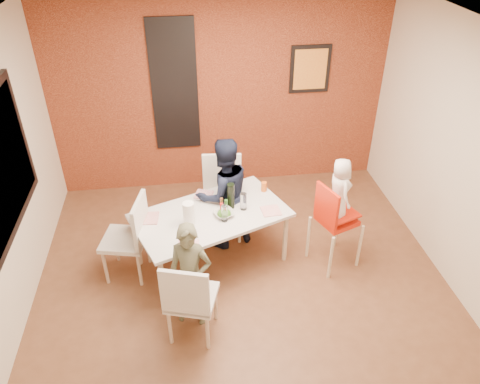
{
  "coord_description": "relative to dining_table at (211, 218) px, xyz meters",
  "views": [
    {
      "loc": [
        -0.54,
        -3.68,
        3.7
      ],
      "look_at": [
        0.0,
        0.3,
        1.05
      ],
      "focal_mm": 35.0,
      "sensor_mm": 36.0,
      "label": 1
    }
  ],
  "objects": [
    {
      "name": "ground",
      "position": [
        0.3,
        -0.46,
        -0.62
      ],
      "size": [
        4.5,
        4.5,
        0.0
      ],
      "primitive_type": "plane",
      "color": "brown",
      "rests_on": "ground"
    },
    {
      "name": "ceiling",
      "position": [
        0.3,
        -0.46,
        2.08
      ],
      "size": [
        4.5,
        4.5,
        0.02
      ],
      "primitive_type": "cube",
      "color": "white",
      "rests_on": "wall_back"
    },
    {
      "name": "wall_back",
      "position": [
        0.3,
        1.79,
        0.73
      ],
      "size": [
        4.5,
        0.02,
        2.7
      ],
      "primitive_type": "cube",
      "color": "beige",
      "rests_on": "ground"
    },
    {
      "name": "wall_right",
      "position": [
        2.55,
        -0.46,
        0.73
      ],
      "size": [
        0.02,
        4.5,
        2.7
      ],
      "primitive_type": "cube",
      "color": "beige",
      "rests_on": "ground"
    },
    {
      "name": "brick_accent_wall",
      "position": [
        0.3,
        1.77,
        0.73
      ],
      "size": [
        4.5,
        0.02,
        2.7
      ],
      "primitive_type": "cube",
      "color": "maroon",
      "rests_on": "ground"
    },
    {
      "name": "glassblock_strip",
      "position": [
        -0.3,
        1.76,
        0.88
      ],
      "size": [
        0.55,
        0.03,
        1.7
      ],
      "primitive_type": "cube",
      "color": "silver",
      "rests_on": "wall_back"
    },
    {
      "name": "glassblock_surround",
      "position": [
        -0.3,
        1.75,
        0.88
      ],
      "size": [
        0.6,
        0.03,
        1.76
      ],
      "primitive_type": "cube",
      "color": "black",
      "rests_on": "wall_back"
    },
    {
      "name": "art_print_frame",
      "position": [
        1.5,
        1.75,
        1.03
      ],
      "size": [
        0.54,
        0.03,
        0.64
      ],
      "primitive_type": "cube",
      "color": "black",
      "rests_on": "wall_back"
    },
    {
      "name": "art_print_canvas",
      "position": [
        1.5,
        1.74,
        1.03
      ],
      "size": [
        0.44,
        0.01,
        0.54
      ],
      "primitive_type": "cube",
      "color": "gold",
      "rests_on": "wall_back"
    },
    {
      "name": "dining_table",
      "position": [
        0.0,
        0.0,
        0.0
      ],
      "size": [
        1.86,
        1.46,
        0.68
      ],
      "rotation": [
        0.0,
        0.0,
        0.38
      ],
      "color": "silver",
      "rests_on": "ground"
    },
    {
      "name": "chair_near",
      "position": [
        -0.29,
        -1.07,
        -0.09
      ],
      "size": [
        0.56,
        0.56,
        0.96
      ],
      "rotation": [
        0.0,
        0.0,
        2.84
      ],
      "color": "beige",
      "rests_on": "ground"
    },
    {
      "name": "chair_far",
      "position": [
        0.19,
        0.61,
        -0.06
      ],
      "size": [
        0.51,
        0.51,
        1.02
      ],
      "rotation": [
        0.0,
        0.0,
        -0.09
      ],
      "color": "white",
      "rests_on": "ground"
    },
    {
      "name": "chair_left",
      "position": [
        -0.87,
        -0.07,
        -0.07
      ],
      "size": [
        0.55,
        0.55,
        0.99
      ],
      "rotation": [
        0.0,
        0.0,
        4.49
      ],
      "color": "beige",
      "rests_on": "ground"
    },
    {
      "name": "high_chair",
      "position": [
        1.34,
        -0.2,
        0.01
      ],
      "size": [
        0.57,
        0.57,
        1.06
      ],
      "rotation": [
        0.0,
        0.0,
        1.94
      ],
      "color": "red",
      "rests_on": "ground"
    },
    {
      "name": "child_near",
      "position": [
        -0.27,
        -0.83,
        -0.04
      ],
      "size": [
        0.48,
        0.38,
        1.16
      ],
      "primitive_type": "imported",
      "rotation": [
        0.0,
        0.0,
        -0.27
      ],
      "color": "#51513A",
      "rests_on": "ground"
    },
    {
      "name": "child_far",
      "position": [
        0.18,
        0.36,
        0.07
      ],
      "size": [
        0.81,
        0.72,
        1.4
      ],
      "primitive_type": "imported",
      "rotation": [
        0.0,
        0.0,
        3.47
      ],
      "color": "black",
      "rests_on": "ground"
    },
    {
      "name": "toddler",
      "position": [
        1.36,
        -0.18,
        0.37
      ],
      "size": [
        0.28,
        0.39,
        0.73
      ],
      "primitive_type": "imported",
      "rotation": [
        0.0,
        0.0,
        1.7
      ],
      "color": "white",
      "rests_on": "high_chair"
    },
    {
      "name": "plate_near_left",
      "position": [
        -0.27,
        -0.53,
        0.07
      ],
      "size": [
        0.23,
        0.23,
        0.01
      ],
      "primitive_type": "cube",
      "rotation": [
        0.0,
        0.0,
        -0.14
      ],
      "color": "white",
      "rests_on": "dining_table"
    },
    {
      "name": "plate_far_mid",
      "position": [
        -0.05,
        0.38,
        0.07
      ],
      "size": [
        0.25,
        0.25,
        0.01
      ],
      "primitive_type": "cube",
      "rotation": [
        0.0,
        0.0,
        -0.36
      ],
      "color": "white",
      "rests_on": "dining_table"
    },
    {
      "name": "plate_near_right",
      "position": [
        0.67,
        -0.04,
        0.07
      ],
      "size": [
        0.22,
        0.22,
        0.01
      ],
      "primitive_type": "cube",
      "rotation": [
        0.0,
        0.0,
        0.07
      ],
      "color": "white",
      "rests_on": "dining_table"
    },
    {
      "name": "plate_far_left",
      "position": [
        -0.68,
        0.01,
        0.07
      ],
      "size": [
        0.25,
        0.25,
        0.01
      ],
      "primitive_type": "cube",
      "rotation": [
        0.0,
        0.0,
        -0.09
      ],
      "color": "silver",
      "rests_on": "dining_table"
    },
    {
      "name": "salad_bowl_a",
      "position": [
        0.14,
        -0.05,
        0.09
      ],
      "size": [
        0.27,
        0.27,
        0.05
      ],
      "primitive_type": "imported",
      "rotation": [
        0.0,
        0.0,
        0.31
      ],
      "color": "silver",
      "rests_on": "dining_table"
    },
    {
      "name": "salad_bowl_b",
      "position": [
        0.29,
        0.37,
        0.09
      ],
      "size": [
        0.24,
        0.24,
        0.05
      ],
      "primitive_type": "imported",
      "rotation": [
        0.0,
        0.0,
        -0.09
      ],
      "color": "white",
      "rests_on": "dining_table"
    },
    {
      "name": "wine_bottle",
      "position": [
        0.24,
        0.09,
        0.21
      ],
      "size": [
        0.08,
        0.08,
        0.31
      ],
      "primitive_type": "cylinder",
      "color": "black",
      "rests_on": "dining_table"
    },
    {
      "name": "wine_glass_a",
      "position": [
        0.14,
        -0.14,
        0.16
      ],
      "size": [
        0.07,
        0.07,
        0.19
      ],
      "primitive_type": "cylinder",
      "color": "white",
      "rests_on": "dining_table"
    },
    {
      "name": "wine_glass_b",
      "position": [
        0.37,
        0.04,
        0.16
      ],
      "size": [
        0.07,
        0.07,
        0.2
      ],
      "primitive_type": "cylinder",
      "color": "silver",
      "rests_on": "dining_table"
    },
    {
      "name": "paper_towel_roll",
      "position": [
        -0.24,
        -0.16,
        0.2
      ],
      "size": [
        0.12,
        0.12,
        0.27
      ],
      "primitive_type": "cylinder",
      "color": "white",
      "rests_on": "dining_table"
    },
    {
      "name": "condiment_red",
      "position": [
        0.12,
        -0.01,
        0.13
      ],
      "size": [
        0.03,
        0.03,
        0.14
      ],
      "primitive_type": "cylinder",
      "color": "red",
      "rests_on": "dining_table"
    },
    {
      "name": "condiment_green",
      "position": [
        0.18,
        0.04,
        0.13
      ],
      "size": [
        0.04,
        0.04,
        0.14
      ],
      "primitive_type": "cylinder",
      "color": "#2B6822",
      "rests_on": "dining_table"
    },
    {
      "name": "condiment_brown",
      "position": [
        0.13,
        0.09,
        0.13
      ],
      "size": [
        0.03,
        0.03,
        0.13
      ],
      "primitive_type": "cylinder",
      "color": "brown",
      "rests_on": "dining_table"
    },
    {
      "name": "sippy_cup",
      "position": [
        0.66,
        0.38,
        0.12
      ],
      "size": [
        0.07,
        0.07,
        0.12
      ],
      "primitive_type": "cylinder",
      "color": "#D55C17",
      "rests_on": "dining_table"
    }
  ]
}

